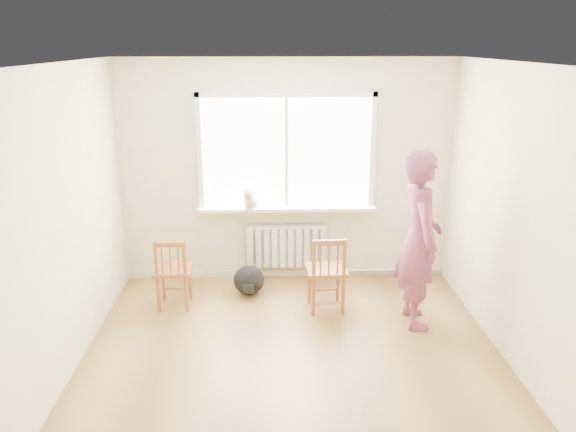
{
  "coord_description": "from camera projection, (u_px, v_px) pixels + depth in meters",
  "views": [
    {
      "loc": [
        -0.21,
        -4.38,
        2.87
      ],
      "look_at": [
        -0.02,
        1.2,
        1.13
      ],
      "focal_mm": 35.0,
      "sensor_mm": 36.0,
      "label": 1
    }
  ],
  "objects": [
    {
      "name": "person",
      "position": [
        419.0,
        240.0,
        5.73
      ],
      "size": [
        0.46,
        0.68,
        1.85
      ],
      "primitive_type": "imported",
      "rotation": [
        0.0,
        0.0,
        1.59
      ],
      "color": "#D1454B",
      "rests_on": "floor"
    },
    {
      "name": "chair_left",
      "position": [
        173.0,
        273.0,
        6.21
      ],
      "size": [
        0.4,
        0.39,
        0.82
      ],
      "rotation": [
        0.0,
        0.0,
        3.14
      ],
      "color": "brown",
      "rests_on": "floor"
    },
    {
      "name": "backpack",
      "position": [
        249.0,
        280.0,
        6.6
      ],
      "size": [
        0.44,
        0.4,
        0.36
      ],
      "primitive_type": "ellipsoid",
      "rotation": [
        0.0,
        0.0,
        0.43
      ],
      "color": "black",
      "rests_on": "floor"
    },
    {
      "name": "window",
      "position": [
        286.0,
        147.0,
        6.66
      ],
      "size": [
        2.12,
        0.05,
        1.42
      ],
      "color": "white",
      "rests_on": "back_wall"
    },
    {
      "name": "floor",
      "position": [
        294.0,
        375.0,
        5.04
      ],
      "size": [
        4.5,
        4.5,
        0.0
      ],
      "primitive_type": "plane",
      "color": "#A17742",
      "rests_on": "ground"
    },
    {
      "name": "back_wall",
      "position": [
        286.0,
        172.0,
        6.78
      ],
      "size": [
        4.0,
        0.01,
        2.7
      ],
      "primitive_type": "cube",
      "color": "#F0E8C0",
      "rests_on": "ground"
    },
    {
      "name": "chair_right",
      "position": [
        327.0,
        273.0,
        6.14
      ],
      "size": [
        0.45,
        0.44,
        0.87
      ],
      "rotation": [
        0.0,
        0.0,
        3.2
      ],
      "color": "brown",
      "rests_on": "floor"
    },
    {
      "name": "heating_pipe",
      "position": [
        385.0,
        270.0,
        7.15
      ],
      "size": [
        1.4,
        0.04,
        0.04
      ],
      "primitive_type": "cylinder",
      "rotation": [
        0.0,
        1.57,
        0.0
      ],
      "color": "silver",
      "rests_on": "back_wall"
    },
    {
      "name": "baseboard",
      "position": [
        286.0,
        273.0,
        7.16
      ],
      "size": [
        4.0,
        0.03,
        0.08
      ],
      "primitive_type": "cube",
      "color": "beige",
      "rests_on": "ground"
    },
    {
      "name": "ceiling",
      "position": [
        296.0,
        65.0,
        4.23
      ],
      "size": [
        4.5,
        4.5,
        0.0
      ],
      "primitive_type": "plane",
      "rotation": [
        3.14,
        0.0,
        0.0
      ],
      "color": "white",
      "rests_on": "back_wall"
    },
    {
      "name": "windowsill",
      "position": [
        287.0,
        208.0,
        6.8
      ],
      "size": [
        2.15,
        0.22,
        0.04
      ],
      "primitive_type": "cube",
      "color": "white",
      "rests_on": "back_wall"
    },
    {
      "name": "cat",
      "position": [
        250.0,
        200.0,
        6.67
      ],
      "size": [
        0.23,
        0.42,
        0.28
      ],
      "rotation": [
        0.0,
        0.0,
        -0.16
      ],
      "color": "beige",
      "rests_on": "windowsill"
    },
    {
      "name": "radiator",
      "position": [
        287.0,
        246.0,
        6.97
      ],
      "size": [
        1.0,
        0.12,
        0.55
      ],
      "color": "white",
      "rests_on": "back_wall"
    }
  ]
}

